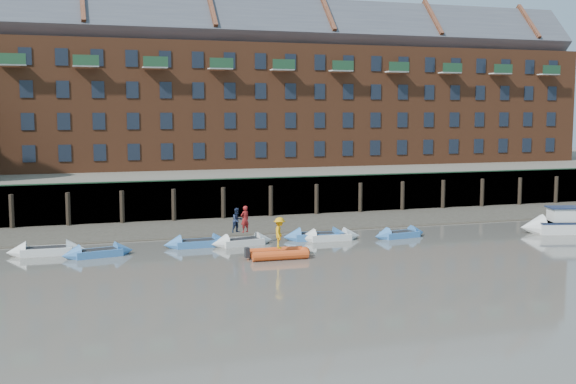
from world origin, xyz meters
name	(u,v)px	position (x,y,z in m)	size (l,w,h in m)	color
ground	(350,276)	(0.00, 0.00, 0.00)	(220.00, 220.00, 0.00)	#5E5A52
foreshore	(260,225)	(0.00, 18.00, 0.00)	(110.00, 8.00, 0.50)	#3D382F
mud_band	(272,232)	(0.00, 14.60, 0.00)	(110.00, 1.60, 0.10)	#4C4336
river_wall	(245,198)	(0.00, 22.38, 1.59)	(110.00, 1.23, 3.30)	#2D2A26
bank_terrace	(212,182)	(0.00, 36.00, 1.60)	(110.00, 28.00, 3.20)	#5E594D
apartment_terrace	(208,69)	(0.00, 36.99, 12.82)	(80.60, 15.56, 20.98)	brown
rowboat_0	(47,251)	(-15.46, 10.99, 0.24)	(4.68, 1.46, 1.35)	silver
rowboat_1	(98,253)	(-12.50, 9.47, 0.22)	(4.47, 2.06, 1.25)	#3770B4
rowboat_2	(197,243)	(-6.20, 10.75, 0.22)	(4.40, 1.37, 1.27)	#3770B4
rowboat_3	(242,242)	(-3.30, 10.39, 0.22)	(4.39, 1.86, 1.23)	silver
rowboat_4	(317,236)	(2.02, 10.73, 0.24)	(4.78, 2.15, 1.34)	#3770B4
rowboat_5	(330,237)	(2.81, 10.38, 0.22)	(4.38, 1.40, 1.26)	silver
rowboat_6	(400,234)	(7.82, 9.86, 0.21)	(4.22, 1.81, 1.19)	#3770B4
rib_tender	(280,253)	(-2.14, 5.69, 0.28)	(3.72, 1.82, 0.64)	#D84717
motor_launch	(556,224)	(19.34, 8.15, 0.62)	(6.14, 3.30, 2.41)	silver
person_rower_a	(245,219)	(-3.10, 10.44, 1.70)	(0.64, 0.42, 1.75)	maroon
person_rower_b	(237,220)	(-3.60, 10.50, 1.64)	(0.79, 0.61, 1.62)	#19233F
person_rib_crew	(280,233)	(-2.20, 5.62, 1.53)	(1.21, 0.70, 1.87)	orange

